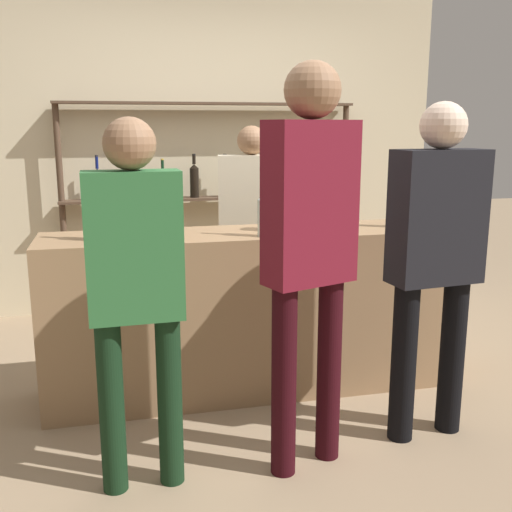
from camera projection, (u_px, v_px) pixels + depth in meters
ground_plane at (256, 387)px, 3.62m from camera, size 16.00×16.00×0.00m
bar_counter at (256, 312)px, 3.51m from camera, size 2.41×0.51×0.96m
back_wall at (206, 143)px, 5.08m from camera, size 4.01×0.12×2.80m
back_shelf at (212, 174)px, 4.96m from camera, size 2.43×0.18×1.73m
counter_bottle_0 at (100, 216)px, 3.12m from camera, size 0.09×0.09×0.34m
counter_bottle_1 at (264, 213)px, 3.24m from camera, size 0.07×0.07×0.34m
counter_bottle_2 at (142, 211)px, 3.33m from camera, size 0.09×0.09×0.32m
counter_bottle_3 at (399, 206)px, 3.54m from camera, size 0.07×0.07×0.33m
counter_bottle_4 at (165, 209)px, 3.34m from camera, size 0.09×0.09×0.34m
wine_glass at (324, 209)px, 3.41m from camera, size 0.08×0.08×0.17m
ice_bucket at (154, 219)px, 3.16m from camera, size 0.19×0.19×0.22m
cork_jar at (278, 216)px, 3.43m from camera, size 0.12×0.12×0.17m
customer_right at (435, 248)px, 2.87m from camera, size 0.46×0.24×1.66m
customer_left at (135, 278)px, 2.44m from camera, size 0.39×0.21×1.58m
server_behind_counter at (252, 219)px, 4.29m from camera, size 0.50×0.29×1.55m
customer_center at (310, 234)px, 2.57m from camera, size 0.44×0.30×1.81m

